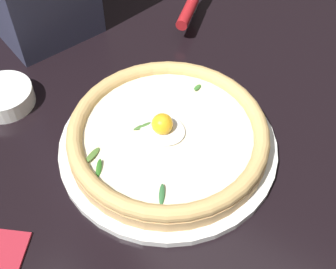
% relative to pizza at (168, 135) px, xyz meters
% --- Properties ---
extents(ground_plane, '(2.40, 2.40, 0.03)m').
position_rel_pizza_xyz_m(ground_plane, '(0.03, 0.04, -0.05)').
color(ground_plane, black).
rests_on(ground_plane, ground).
extents(pizza_plate, '(0.33, 0.33, 0.01)m').
position_rel_pizza_xyz_m(pizza_plate, '(0.00, 0.00, -0.03)').
color(pizza_plate, white).
rests_on(pizza_plate, ground).
extents(pizza, '(0.30, 0.30, 0.06)m').
position_rel_pizza_xyz_m(pizza, '(0.00, 0.00, 0.00)').
color(pizza, tan).
rests_on(pizza, pizza_plate).
extents(side_bowl, '(0.10, 0.10, 0.03)m').
position_rel_pizza_xyz_m(side_bowl, '(-0.28, -0.07, -0.02)').
color(side_bowl, white).
rests_on(side_bowl, ground).
extents(pizza_cutter, '(0.05, 0.14, 0.08)m').
position_rel_pizza_xyz_m(pizza_cutter, '(-0.14, 0.29, 0.01)').
color(pizza_cutter, silver).
rests_on(pizza_cutter, ground).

